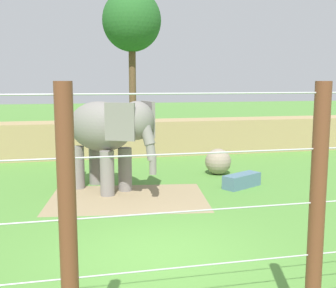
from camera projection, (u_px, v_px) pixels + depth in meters
ground_plane at (160, 255)px, 8.55m from camera, size 120.00×120.00×0.00m
dirt_patch at (128, 198)px, 12.69m from camera, size 5.02×3.84×0.01m
embankment_wall at (108, 139)px, 19.86m from camera, size 36.00×1.80×1.61m
elephant at (107, 131)px, 13.29m from camera, size 3.03×3.41×2.89m
enrichment_ball at (218, 162)px, 15.92m from camera, size 0.97×0.97×0.97m
cable_fence at (210, 229)px, 5.00m from camera, size 10.03×0.20×3.46m
feed_trough at (242, 181)px, 14.00m from camera, size 1.47×1.11×0.44m
tree_far_left at (132, 22)px, 26.30m from camera, size 3.63×3.63×9.06m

